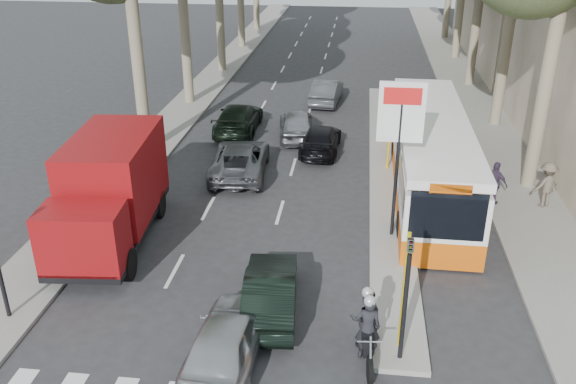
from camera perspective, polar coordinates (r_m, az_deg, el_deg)
name	(u,v)px	position (r m, az deg, el deg)	size (l,w,h in m)	color
ground	(281,317)	(17.64, -0.66, -11.62)	(120.00, 120.00, 0.00)	#28282B
sidewalk_right	(466,89)	(40.95, 16.30, 9.26)	(3.20, 70.00, 0.12)	gray
median_left	(221,70)	(44.42, -6.29, 11.29)	(2.40, 64.00, 0.12)	gray
traffic_island	(387,170)	(27.15, 9.23, 2.08)	(1.50, 26.00, 0.16)	gray
billboard	(399,139)	(20.25, 10.36, 4.92)	(1.50, 12.10, 5.60)	yellow
traffic_light_island	(407,280)	(14.95, 11.09, -8.08)	(0.16, 0.41, 3.60)	black
silver_hatchback	(227,339)	(15.82, -5.71, -13.51)	(1.68, 4.17, 1.42)	#B0B3B8
dark_hatchback	(271,291)	(17.51, -1.64, -9.25)	(1.43, 4.11, 1.35)	black
queue_car_a	(240,159)	(26.38, -4.51, 3.07)	(2.29, 4.96, 1.38)	#515459
queue_car_b	(321,140)	(28.83, 3.07, 4.92)	(1.73, 4.26, 1.24)	black
queue_car_c	(297,124)	(30.66, 0.82, 6.41)	(1.71, 4.26, 1.45)	gray
queue_car_d	(327,92)	(36.43, 3.63, 9.36)	(1.48, 4.26, 1.40)	#505258
queue_car_e	(238,118)	(31.55, -4.68, 6.88)	(2.03, 5.00, 1.45)	black
red_truck	(110,190)	(21.43, -16.31, 0.18)	(3.07, 6.88, 3.57)	black
city_bus	(430,155)	(24.78, 13.18, 3.43)	(2.75, 12.09, 3.18)	#DA590C
motorcycle	(367,325)	(16.01, 7.37, -12.26)	(0.89, 2.30, 1.96)	black
pedestrian_near	(495,183)	(24.57, 18.78, 0.78)	(1.01, 0.50, 1.73)	#3E2F47
pedestrian_far	(547,185)	(25.09, 23.04, 0.65)	(1.15, 0.51, 1.79)	brown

